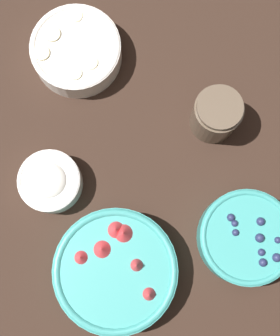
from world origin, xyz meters
The scene contains 6 objects.
ground_plane centered at (0.00, 0.00, 0.00)m, with size 4.00×4.00×0.00m, color black.
bowl_strawberries centered at (-0.15, 0.06, 0.04)m, with size 0.21×0.21×0.08m.
bowl_blueberries centered at (-0.10, -0.17, 0.03)m, with size 0.17×0.17×0.06m.
bowl_bananas centered at (0.25, 0.13, 0.03)m, with size 0.17×0.17×0.05m.
bowl_cream centered at (0.00, 0.18, 0.03)m, with size 0.11×0.11×0.06m.
jar_chocolate centered at (0.12, -0.12, 0.04)m, with size 0.09×0.09×0.09m.
Camera 1 is at (-0.12, 0.02, 0.86)m, focal length 50.00 mm.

